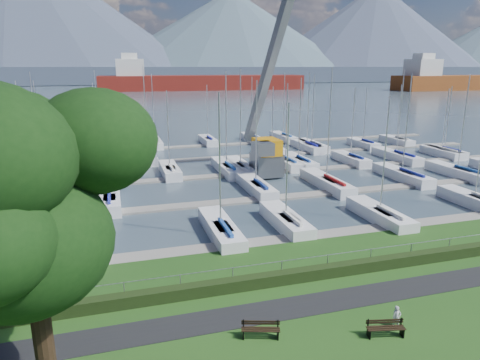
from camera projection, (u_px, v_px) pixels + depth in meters
name	position (u px, v px, depth m)	size (l,w,h in m)	color
path	(320.00, 303.00, 22.87)	(160.00, 2.00, 0.04)	black
water	(127.00, 87.00, 266.59)	(800.00, 540.00, 0.20)	#3E4E5B
hedge	(300.00, 275.00, 25.19)	(80.00, 0.70, 0.70)	black
fence	(298.00, 259.00, 25.34)	(0.04, 0.04, 80.00)	gray
foothill	(123.00, 75.00, 329.78)	(900.00, 80.00, 12.00)	#445064
mountains	(125.00, 28.00, 390.47)	(1190.00, 360.00, 115.00)	#424C61
docks	(206.00, 177.00, 49.79)	(90.00, 41.60, 0.25)	#65625E
bench_left	(261.00, 329.00, 19.88)	(1.84, 0.95, 0.85)	black
bench_right	(385.00, 328.00, 19.98)	(1.85, 0.81, 0.85)	black
person	(397.00, 315.00, 20.71)	(0.44, 0.29, 1.21)	#B3B3BA
tree	(9.00, 192.00, 14.10)	(8.79, 8.79, 12.36)	black
crane	(267.00, 128.00, 50.06)	(5.60, 13.22, 22.35)	slate
cargo_ship_mid	(196.00, 83.00, 234.10)	(111.70, 23.06, 21.50)	maroon
cargo_ship_east	(459.00, 82.00, 236.72)	(85.47, 19.15, 21.50)	brown
sailboat_fleet	(186.00, 126.00, 51.09)	(75.21, 49.49, 12.97)	navy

